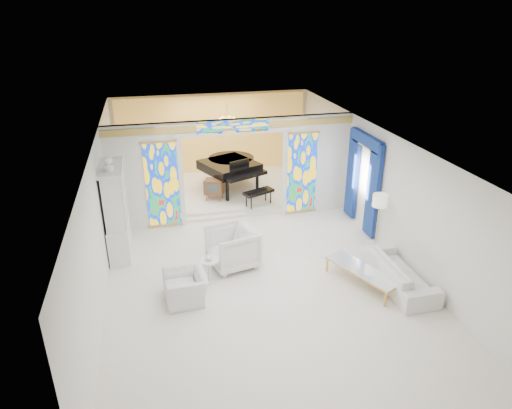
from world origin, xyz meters
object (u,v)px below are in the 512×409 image
object	(u,v)px
china_cabinet	(116,212)
armchair_right	(232,247)
sofa	(399,272)
grand_piano	(231,165)
coffee_table	(362,270)
armchair_left	(186,286)
tv_console	(214,187)

from	to	relation	value
china_cabinet	armchair_right	size ratio (longest dim) A/B	2.49
sofa	grand_piano	world-z (taller)	grand_piano
coffee_table	grand_piano	xyz separation A→B (m)	(-1.84, 6.14, 0.60)
china_cabinet	armchair_right	xyz separation A→B (m)	(2.67, -1.20, -0.67)
armchair_right	sofa	size ratio (longest dim) A/B	0.49
china_cabinet	armchair_left	world-z (taller)	china_cabinet
china_cabinet	sofa	distance (m)	6.87
armchair_right	tv_console	bearing A→B (deg)	165.99
armchair_right	coffee_table	world-z (taller)	armchair_right
tv_console	china_cabinet	bearing A→B (deg)	-113.62
grand_piano	armchair_right	bearing A→B (deg)	-123.65
china_cabinet	armchair_left	size ratio (longest dim) A/B	2.75
sofa	coffee_table	world-z (taller)	sofa
coffee_table	grand_piano	bearing A→B (deg)	106.65
china_cabinet	armchair_right	world-z (taller)	china_cabinet
armchair_left	grand_piano	distance (m)	6.17
grand_piano	tv_console	xyz separation A→B (m)	(-0.73, -0.89, -0.36)
armchair_right	china_cabinet	bearing A→B (deg)	-126.36
china_cabinet	grand_piano	world-z (taller)	china_cabinet
china_cabinet	armchair_right	distance (m)	3.01
sofa	coffee_table	size ratio (longest dim) A/B	1.15
coffee_table	tv_console	world-z (taller)	tv_console
sofa	tv_console	size ratio (longest dim) A/B	3.21
china_cabinet	armchair_left	xyz separation A→B (m)	(1.42, -2.35, -0.85)
coffee_table	tv_console	xyz separation A→B (m)	(-2.57, 5.26, 0.24)
armchair_left	tv_console	distance (m)	5.08
china_cabinet	grand_piano	bearing A→B (deg)	44.17
armchair_right	grand_piano	distance (m)	4.73
china_cabinet	tv_console	bearing A→B (deg)	42.19
sofa	coffee_table	xyz separation A→B (m)	(-0.80, 0.19, 0.05)
grand_piano	tv_console	world-z (taller)	grand_piano
china_cabinet	tv_console	world-z (taller)	china_cabinet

